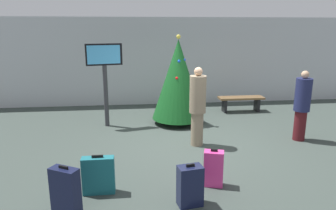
% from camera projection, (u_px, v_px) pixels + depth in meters
% --- Properties ---
extents(ground_plane, '(16.00, 16.00, 0.00)m').
position_uv_depth(ground_plane, '(192.00, 144.00, 7.24)').
color(ground_plane, '#38423D').
extents(back_wall, '(16.00, 0.20, 2.99)m').
position_uv_depth(back_wall, '(170.00, 61.00, 10.86)').
color(back_wall, '#B7BCC1').
rests_on(back_wall, ground_plane).
extents(holiday_tree, '(1.45, 1.45, 2.46)m').
position_uv_depth(holiday_tree, '(178.00, 80.00, 8.57)').
color(holiday_tree, '#4C3319').
rests_on(holiday_tree, ground_plane).
extents(flight_info_kiosk, '(0.95, 0.30, 2.24)m').
position_uv_depth(flight_info_kiosk, '(105.00, 69.00, 8.22)').
color(flight_info_kiosk, '#333338').
rests_on(flight_info_kiosk, ground_plane).
extents(waiting_bench, '(1.45, 0.44, 0.48)m').
position_uv_depth(waiting_bench, '(241.00, 101.00, 9.99)').
color(waiting_bench, brown).
rests_on(waiting_bench, ground_plane).
extents(traveller_0, '(0.51, 0.51, 1.68)m').
position_uv_depth(traveller_0, '(302.00, 104.00, 7.32)').
color(traveller_0, '#4C1419').
rests_on(traveller_0, ground_plane).
extents(traveller_1, '(0.52, 0.52, 1.80)m').
position_uv_depth(traveller_1, '(198.00, 105.00, 6.97)').
color(traveller_1, gray).
rests_on(traveller_1, ground_plane).
extents(suitcase_0, '(0.52, 0.18, 0.66)m').
position_uv_depth(suitcase_0, '(98.00, 175.00, 5.03)').
color(suitcase_0, '#19606B').
rests_on(suitcase_0, ground_plane).
extents(suitcase_1, '(0.46, 0.37, 0.75)m').
position_uv_depth(suitcase_1, '(65.00, 191.00, 4.45)').
color(suitcase_1, '#141938').
rests_on(suitcase_1, ground_plane).
extents(suitcase_2, '(0.40, 0.29, 0.67)m').
position_uv_depth(suitcase_2, '(190.00, 186.00, 4.69)').
color(suitcase_2, '#141938').
rests_on(suitcase_2, ground_plane).
extents(suitcase_3, '(0.37, 0.29, 0.66)m').
position_uv_depth(suitcase_3, '(213.00, 168.00, 5.28)').
color(suitcase_3, '#E5388C').
rests_on(suitcase_3, ground_plane).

